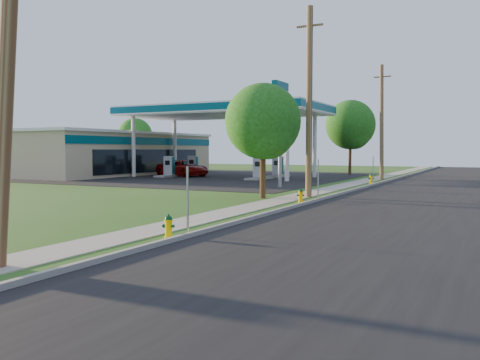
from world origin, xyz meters
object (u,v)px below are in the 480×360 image
price_pylon (280,104)px  tree_verge (264,124)px  utility_pole_near (8,33)px  tree_back (135,137)px  utility_pole_far (382,122)px  utility_pole_mid (309,102)px  hydrant_mid (301,196)px  car_red (183,168)px  fuel_pump_sw (193,168)px  fuel_pump_ne (259,171)px  tree_lot (351,127)px  hydrant_far (371,179)px  hydrant_near (169,226)px  fuel_pump_se (278,169)px  fuel_pump_nw (169,169)px

price_pylon → tree_verge: (2.07, -7.09, -1.67)m
utility_pole_near → tree_back: utility_pole_near is taller
utility_pole_far → utility_pole_mid: bearing=-90.0°
hydrant_mid → car_red: bearing=136.5°
utility_pole_mid → fuel_pump_sw: utility_pole_mid is taller
utility_pole_far → hydrant_mid: utility_pole_far is taller
fuel_pump_ne → tree_lot: tree_lot is taller
hydrant_far → car_red: car_red is taller
utility_pole_near → hydrant_mid: bearing=88.0°
hydrant_near → fuel_pump_se: bearing=107.4°
utility_pole_far → hydrant_mid: size_ratio=14.31×
tree_back → tree_lot: bearing=0.1°
utility_pole_far → hydrant_near: size_ratio=14.08×
fuel_pump_nw → hydrant_near: fuel_pump_nw is taller
fuel_pump_nw → car_red: 1.54m
fuel_pump_nw → tree_verge: (16.07, -14.59, 3.04)m
utility_pole_far → tree_lot: bearing=123.4°
utility_pole_mid → hydrant_far: bearing=86.8°
utility_pole_mid → hydrant_near: utility_pole_mid is taller
car_red → fuel_pump_se: bearing=-57.6°
utility_pole_mid → utility_pole_far: utility_pole_mid is taller
fuel_pump_ne → hydrant_mid: fuel_pump_ne is taller
fuel_pump_se → hydrant_far: bearing=-29.4°
utility_pole_near → tree_lot: 42.68m
fuel_pump_nw → hydrant_near: size_ratio=4.74×
fuel_pump_nw → price_pylon: (14.00, -7.50, 4.71)m
utility_pole_near → utility_pole_far: utility_pole_far is taller
price_pylon → hydrant_near: 20.09m
fuel_pump_ne → fuel_pump_se: size_ratio=1.00×
fuel_pump_sw → fuel_pump_ne: bearing=-24.0°
fuel_pump_nw → hydrant_far: fuel_pump_nw is taller
utility_pole_far → fuel_pump_ne: size_ratio=2.97×
tree_back → hydrant_near: size_ratio=9.39×
utility_pole_mid → utility_pole_near: bearing=-90.0°
tree_lot → car_red: (-13.15, -10.01, -3.99)m
utility_pole_far → price_pylon: size_ratio=1.39×
utility_pole_mid → hydrant_mid: utility_pole_mid is taller
fuel_pump_sw → car_red: fuel_pump_sw is taller
tree_lot → price_pylon: bearing=-88.9°
utility_pole_far → fuel_pump_nw: utility_pole_far is taller
utility_pole_far → car_red: (-17.41, -3.55, -4.05)m
fuel_pump_nw → hydrant_mid: bearing=-40.2°
fuel_pump_ne → tree_lot: bearing=68.0°
hydrant_mid → utility_pole_near: bearing=-92.0°
fuel_pump_nw → price_pylon: size_ratio=0.47×
fuel_pump_nw → hydrant_near: 32.24m
tree_lot → hydrant_near: (4.86, -37.87, -4.42)m
utility_pole_near → utility_pole_far: 36.00m
utility_pole_near → utility_pole_mid: bearing=90.0°
fuel_pump_sw → hydrant_mid: (18.43, -19.59, -0.40)m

